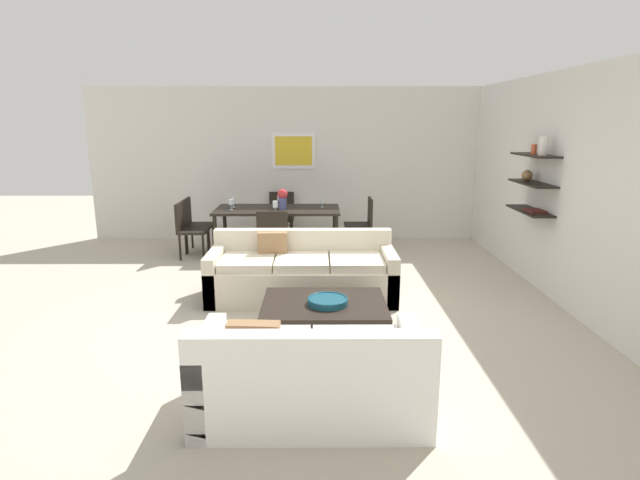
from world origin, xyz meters
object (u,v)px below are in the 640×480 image
at_px(sofa_beige, 302,274).
at_px(dining_table, 278,212).
at_px(coffee_table, 324,320).
at_px(dining_chair_head, 281,214).
at_px(centerpiece_vase, 283,198).
at_px(wine_glass_right_far, 322,201).
at_px(wine_glass_left_near, 231,202).
at_px(decorative_bowl, 328,301).
at_px(dining_chair_left_far, 194,221).
at_px(dining_chair_foot, 273,236).
at_px(dining_chair_right_far, 363,221).
at_px(wine_glass_left_far, 233,200).
at_px(wine_glass_head, 279,198).
at_px(dining_chair_left_near, 188,226).
at_px(wine_glass_foot, 275,204).
at_px(loveseat_white, 310,377).

bearing_deg(sofa_beige, dining_table, 102.30).
relative_size(coffee_table, dining_table, 0.61).
height_order(coffee_table, dining_chair_head, dining_chair_head).
relative_size(sofa_beige, centerpiece_vase, 6.99).
bearing_deg(wine_glass_right_far, wine_glass_left_near, -170.81).
relative_size(dining_table, wine_glass_right_far, 12.79).
relative_size(decorative_bowl, dining_chair_left_far, 0.45).
xyz_separation_m(dining_chair_head, dining_chair_foot, (0.00, -1.76, 0.00)).
bearing_deg(dining_chair_right_far, coffee_table, -101.19).
height_order(dining_chair_head, wine_glass_left_far, wine_glass_left_far).
xyz_separation_m(dining_chair_head, centerpiece_vase, (0.09, -0.93, 0.43)).
xyz_separation_m(decorative_bowl, wine_glass_left_near, (-1.46, 3.22, 0.45)).
bearing_deg(dining_table, wine_glass_head, 90.00).
relative_size(dining_chair_left_near, wine_glass_foot, 4.71).
bearing_deg(dining_chair_foot, sofa_beige, -69.20).
bearing_deg(wine_glass_foot, decorative_bowl, -75.88).
relative_size(dining_chair_left_near, wine_glass_left_far, 5.04).
bearing_deg(wine_glass_left_far, dining_chair_left_near, -154.10).
bearing_deg(centerpiece_vase, wine_glass_foot, -103.85).
xyz_separation_m(sofa_beige, wine_glass_foot, (-0.45, 1.65, 0.59)).
height_order(dining_table, wine_glass_right_far, wine_glass_right_far).
bearing_deg(dining_chair_head, centerpiece_vase, -84.51).
distance_m(wine_glass_left_far, centerpiece_vase, 0.83).
height_order(dining_chair_right_far, dining_chair_left_near, same).
xyz_separation_m(decorative_bowl, dining_chair_left_far, (-2.13, 3.55, 0.09)).
height_order(dining_chair_foot, wine_glass_left_far, wine_glass_left_far).
bearing_deg(wine_glass_right_far, coffee_table, -90.27).
relative_size(sofa_beige, dining_chair_left_near, 2.54).
xyz_separation_m(dining_chair_right_far, dining_chair_foot, (-1.40, -1.09, 0.00)).
relative_size(sofa_beige, coffee_table, 1.85).
xyz_separation_m(sofa_beige, centerpiece_vase, (-0.36, 2.01, 0.64)).
relative_size(decorative_bowl, wine_glass_right_far, 2.55).
bearing_deg(dining_chair_left_far, centerpiece_vase, -9.97).
bearing_deg(loveseat_white, wine_glass_foot, 97.95).
bearing_deg(dining_chair_left_far, dining_chair_right_far, 0.00).
bearing_deg(wine_glass_head, centerpiece_vase, -79.04).
distance_m(decorative_bowl, centerpiece_vase, 3.39).
xyz_separation_m(sofa_beige, dining_chair_left_near, (-1.85, 1.85, 0.21)).
height_order(loveseat_white, wine_glass_right_far, wine_glass_right_far).
height_order(dining_chair_head, wine_glass_right_far, wine_glass_right_far).
bearing_deg(dining_chair_foot, loveseat_white, -81.07).
relative_size(coffee_table, dining_chair_head, 1.38).
bearing_deg(wine_glass_left_near, loveseat_white, -73.78).
distance_m(loveseat_white, dining_chair_right_far, 4.89).
xyz_separation_m(wine_glass_foot, centerpiece_vase, (0.09, 0.36, 0.05)).
bearing_deg(dining_chair_foot, wine_glass_foot, 90.00).
relative_size(dining_chair_left_near, dining_chair_head, 1.00).
xyz_separation_m(dining_chair_foot, wine_glass_foot, (-0.00, 0.47, 0.38)).
bearing_deg(loveseat_white, dining_chair_right_far, 80.44).
distance_m(dining_table, wine_glass_right_far, 0.75).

